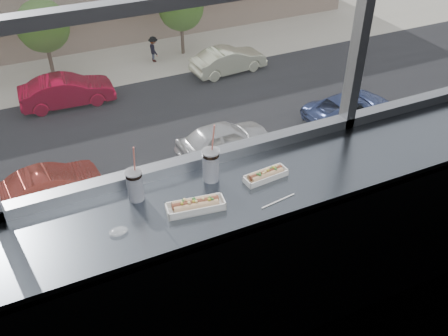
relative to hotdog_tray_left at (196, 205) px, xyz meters
name	(u,v)px	position (x,y,z in m)	size (l,w,h in m)	color
wall_back_lower	(197,239)	(0.13, 0.34, -0.58)	(6.00, 6.00, 0.00)	black
counter	(215,199)	(0.13, 0.07, -0.06)	(6.00, 0.55, 0.06)	slate
counter_fascia	(235,303)	(0.13, -0.19, -0.58)	(6.00, 0.04, 1.04)	slate
hotdog_tray_left	(196,205)	(0.00, 0.00, 0.00)	(0.29, 0.13, 0.07)	white
hotdog_tray_right	(266,175)	(0.43, 0.08, 0.00)	(0.25, 0.10, 0.06)	white
soda_cup_left	(135,184)	(-0.23, 0.20, 0.06)	(0.09, 0.09, 0.32)	white
soda_cup_right	(211,164)	(0.17, 0.19, 0.07)	(0.09, 0.09, 0.34)	white
loose_straw	(278,201)	(0.39, -0.12, -0.02)	(0.01, 0.01, 0.20)	white
wrapper	(118,231)	(-0.38, 0.00, -0.02)	(0.09, 0.07, 0.02)	silver
plaza_ground	(2,7)	(0.13, 43.84, -12.13)	(120.00, 120.00, 0.00)	#B9B39E
street_asphalt	(49,148)	(0.13, 20.34, -12.10)	(80.00, 10.00, 0.06)	black
far_sidewalk	(27,82)	(0.13, 28.34, -12.11)	(80.00, 6.00, 0.04)	#B9B39E
car_near_e	(350,104)	(15.08, 16.34, -11.12)	(5.69, 2.37, 1.90)	navy
car_far_c	(229,56)	(11.83, 24.34, -11.02)	(6.30, 2.62, 2.10)	#FAFFCE
car_near_c	(49,180)	(-0.31, 16.34, -11.13)	(5.66, 2.36, 1.89)	maroon
car_far_b	(66,86)	(1.93, 24.34, -10.95)	(6.71, 2.79, 2.24)	#B50021
car_near_d	(224,134)	(7.76, 16.34, -11.02)	(6.31, 2.63, 2.10)	silver
pedestrian_d	(153,47)	(8.14, 27.88, -11.08)	(0.89, 0.67, 2.01)	#66605B
tree_center	(43,26)	(1.75, 28.34, -8.87)	(3.08, 3.08, 4.81)	#47382B
tree_right	(181,8)	(10.32, 28.34, -9.00)	(2.95, 2.95, 4.61)	#47382B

